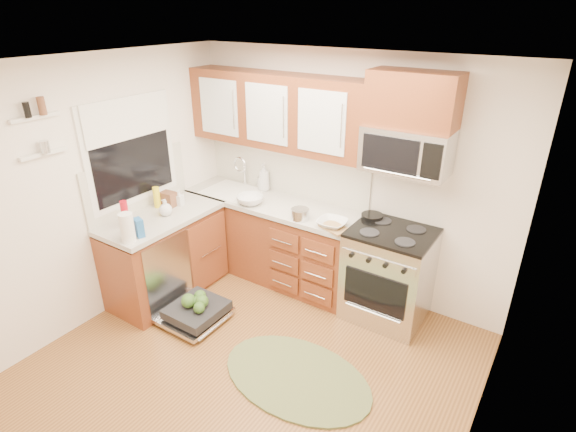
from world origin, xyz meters
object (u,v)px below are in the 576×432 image
Objects in this scene: microwave at (407,150)px; cup at (302,214)px; skillet at (372,216)px; paper_towel_roll at (127,228)px; dishwasher at (194,312)px; bowl_a at (332,223)px; bowl_b at (250,200)px; upper_cabinets at (277,111)px; cutting_board at (335,228)px; range at (388,275)px; sink at (233,201)px; stock_pot at (300,214)px; rug at (297,377)px.

microwave reaches higher than cup.
skillet is 0.80× the size of paper_towel_roll.
bowl_a is at bearing 43.69° from dishwasher.
dishwasher is 2.40× the size of bowl_b.
bowl_b is (-0.13, -0.32, -0.90)m from upper_cabinets.
upper_cabinets is 7.28× the size of bowl_a.
microwave reaches higher than dishwasher.
range is at bearing 22.78° from cutting_board.
microwave is 2.66× the size of cutting_board.
sink is 0.89× the size of dishwasher.
dishwasher is at bearing -70.80° from sink.
dishwasher is at bearing -125.26° from stock_pot.
rug is at bearing -77.67° from cutting_board.
range is 3.49× the size of paper_towel_roll.
cutting_board is (-0.50, -0.21, 0.46)m from range.
range is 5.18× the size of stock_pot.
paper_towel_roll is 2.10× the size of cup.
microwave is at bearing 28.81° from bowl_a.
skillet is 0.71m from stock_pot.
rug is at bearing -4.09° from dishwasher.
cup is at bearing 50.47° from paper_towel_roll.
bowl_a is (0.34, 0.03, -0.02)m from stock_pot.
microwave reaches higher than cutting_board.
dishwasher is at bearing -90.11° from bowl_b.
range is 3.26× the size of bowl_b.
skillet is at bearing 45.58° from dishwasher.
microwave is 3.51× the size of skillet.
bowl_b reaches higher than sink.
sink is 2.17× the size of cutting_board.
stock_pot is at bearing -166.72° from range.
cutting_board reaches higher than dishwasher.
upper_cabinets is at bearing 159.29° from bowl_a.
microwave is at bearing 90.00° from range.
range is at bearing 36.92° from paper_towel_roll.
microwave is 0.97m from bowl_a.
upper_cabinets is at bearing 129.51° from rug.
dishwasher is at bearing -140.93° from microwave.
rug is (1.26, -0.09, -0.09)m from dishwasher.
range is at bearing 6.67° from bowl_b.
upper_cabinets is 1.30m from bowl_a.
dishwasher is (0.39, -1.12, -0.70)m from sink.
paper_towel_roll is at bearing -140.87° from microwave.
paper_towel_roll is (0.00, -1.44, 0.26)m from sink.
upper_cabinets is at bearing 67.71° from bowl_b.
dishwasher is 1.09m from paper_towel_roll.
sink is at bearing 109.20° from dishwasher.
bowl_a reaches higher than rug.
cutting_board is 0.39m from cup.
rug is at bearing -75.63° from bowl_a.
microwave reaches higher than bowl_a.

